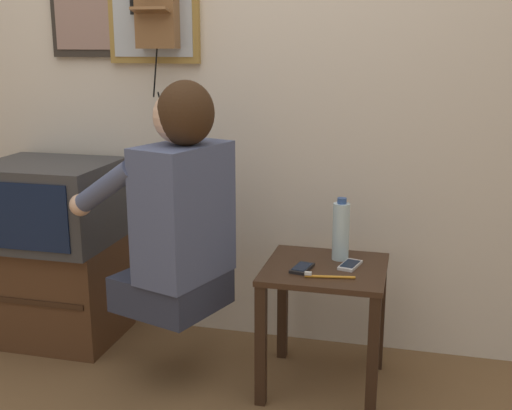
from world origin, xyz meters
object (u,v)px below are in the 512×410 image
Objects in this scene: cell_phone_held at (302,268)px; water_bottle at (341,231)px; television at (49,203)px; framed_picture at (84,2)px; person at (178,206)px; toothbrush at (326,276)px; cell_phone_spare at (350,265)px.

cell_phone_held is 0.23m from water_bottle.
television is 1.16× the size of framed_picture.
toothbrush is (0.57, -0.01, -0.23)m from person.
cell_phone_held is 0.53× the size of water_bottle.
framed_picture reaches higher than person.
cell_phone_held and cell_phone_spare have the same top height.
water_bottle is (1.20, -0.28, -0.89)m from framed_picture.
toothbrush is (1.27, -0.25, -0.14)m from television.
toothbrush is at bearing -72.27° from person.
cell_phone_spare is at bearing -59.32° from person.
water_bottle is at bearing 135.50° from cell_phone_spare.
person reaches higher than water_bottle.
water_bottle is at bearing -13.02° from framed_picture.
toothbrush is at bearing -11.00° from television.
framed_picture is 3.56× the size of cell_phone_spare.
television is 4.12× the size of cell_phone_spare.
television reaches higher than cell_phone_held.
person is at bearing -160.03° from water_bottle.
framed_picture is at bearing 166.98° from water_bottle.
person is 6.69× the size of cell_phone_held.
toothbrush is at bearing -23.06° from framed_picture.
framed_picture reaches higher than toothbrush.
water_bottle is at bearing -1.01° from television.
water_bottle is (0.13, 0.16, 0.11)m from cell_phone_held.
framed_picture reaches higher than water_bottle.
person is 0.53m from cell_phone_held.
cell_phone_held is at bearing -142.14° from cell_phone_spare.
cell_phone_spare is 0.54× the size of water_bottle.
television is at bearing -109.51° from framed_picture.
toothbrush is at bearing -102.18° from cell_phone_spare.
person reaches higher than television.
toothbrush is (-0.02, -0.22, -0.11)m from water_bottle.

